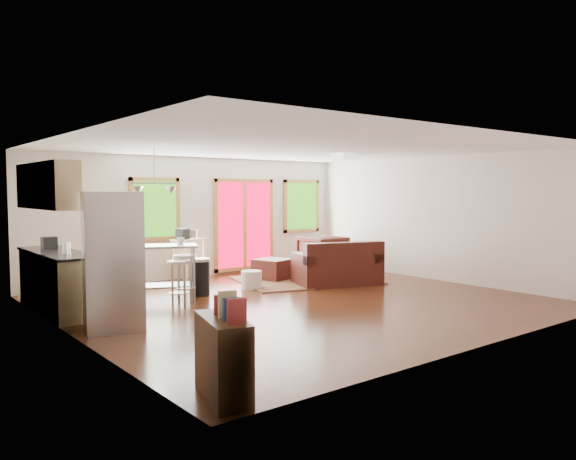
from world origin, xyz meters
TOP-DOWN VIEW (x-y plane):
  - floor at (0.00, 0.00)m, footprint 7.50×7.00m
  - ceiling at (0.00, 0.00)m, footprint 7.50×7.00m
  - back_wall at (0.00, 3.51)m, footprint 7.50×0.02m
  - left_wall at (-3.76, 0.00)m, footprint 0.02×7.00m
  - right_wall at (3.76, 0.00)m, footprint 0.02×7.00m
  - front_wall at (0.00, -3.51)m, footprint 7.50×0.02m
  - window_left at (-1.00, 3.46)m, footprint 1.10×0.05m
  - french_doors at (1.20, 3.46)m, footprint 1.60×0.05m
  - window_right at (2.90, 3.46)m, footprint 1.10×0.05m
  - rug at (1.49, 1.60)m, footprint 3.16×2.73m
  - loveseat at (1.70, 0.86)m, footprint 1.86×1.41m
  - coffee_table at (1.95, 2.07)m, footprint 1.13×0.84m
  - armchair at (2.62, 2.37)m, footprint 0.91×0.85m
  - ottoman at (1.03, 2.14)m, footprint 0.83×0.83m
  - pouf at (0.07, 1.53)m, footprint 0.46×0.46m
  - vase at (1.93, 1.78)m, footprint 0.23×0.24m
  - book at (2.23, 1.69)m, footprint 0.21×0.12m
  - cabinets at (-3.49, 1.70)m, footprint 0.64×2.24m
  - refrigerator at (-3.17, 0.08)m, footprint 0.90×0.89m
  - island at (-1.91, 1.61)m, footprint 1.61×1.15m
  - cup at (-1.38, 1.61)m, footprint 0.15×0.12m
  - bar_stool_a at (-2.50, 1.03)m, footprint 0.39×0.39m
  - bar_stool_b at (-1.81, 0.86)m, footprint 0.47×0.47m
  - bar_stool_c at (-1.54, 1.15)m, footprint 0.49×0.49m
  - trash_can at (-1.05, 1.53)m, footprint 0.44×0.44m
  - kitchen_cart at (-0.37, 3.27)m, footprint 0.84×0.72m
  - bookshelf at (-3.35, -3.03)m, footprint 0.53×0.89m
  - ceiling_flush at (1.60, 0.60)m, footprint 0.35×0.35m
  - pendant_light at (-1.90, 1.50)m, footprint 0.80×0.18m

SIDE VIEW (x-z plane):
  - floor at x=0.00m, z-range -0.02..0.00m
  - rug at x=1.49m, z-range 0.00..0.03m
  - pouf at x=0.07m, z-range 0.00..0.34m
  - ottoman at x=1.03m, z-range 0.00..0.44m
  - trash_can at x=-1.05m, z-range 0.00..0.67m
  - loveseat at x=1.70m, z-range -0.09..0.78m
  - coffee_table at x=1.95m, z-range 0.15..0.55m
  - bookshelf at x=-3.35m, z-range -0.10..0.87m
  - armchair at x=2.62m, z-range 0.00..0.93m
  - vase at x=1.93m, z-range 0.36..0.69m
  - bar_stool_a at x=-2.50m, z-range 0.18..0.90m
  - book at x=2.23m, z-range 0.40..0.70m
  - bar_stool_b at x=-1.81m, z-range 0.18..0.94m
  - bar_stool_c at x=-1.54m, z-range 0.19..0.99m
  - island at x=-1.91m, z-range 0.18..1.13m
  - kitchen_cart at x=-0.37m, z-range 0.20..1.29m
  - cabinets at x=-3.49m, z-range -0.22..2.08m
  - refrigerator at x=-3.17m, z-range 0.00..1.87m
  - cup at x=-1.38m, z-range 0.95..1.09m
  - french_doors at x=1.20m, z-range 0.05..2.15m
  - back_wall at x=0.00m, z-range 0.00..2.60m
  - left_wall at x=-3.76m, z-range 0.00..2.60m
  - right_wall at x=3.76m, z-range 0.00..2.60m
  - front_wall at x=0.00m, z-range 0.00..2.60m
  - window_left at x=-1.00m, z-range 0.85..2.15m
  - window_right at x=2.90m, z-range 0.85..2.15m
  - pendant_light at x=-1.90m, z-range 1.50..2.29m
  - ceiling_flush at x=1.60m, z-range 2.47..2.59m
  - ceiling at x=0.00m, z-range 2.60..2.62m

